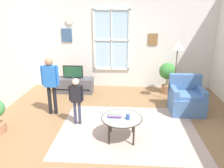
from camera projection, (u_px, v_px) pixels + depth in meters
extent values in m
cube|color=olive|center=(116.00, 136.00, 4.25)|extent=(6.24, 6.58, 0.02)
cube|color=silver|center=(121.00, 41.00, 6.67)|extent=(5.64, 0.12, 2.94)
cube|color=silver|center=(112.00, 40.00, 6.61)|extent=(1.06, 0.02, 1.80)
cube|color=white|center=(111.00, 9.00, 6.31)|extent=(1.12, 0.04, 0.06)
cube|color=white|center=(111.00, 69.00, 6.88)|extent=(1.12, 0.04, 0.06)
cube|color=white|center=(94.00, 40.00, 6.63)|extent=(0.06, 0.04, 1.80)
cube|color=white|center=(129.00, 40.00, 6.56)|extent=(0.06, 0.04, 1.80)
cube|color=white|center=(111.00, 40.00, 6.60)|extent=(0.03, 0.04, 1.80)
cube|color=white|center=(111.00, 40.00, 6.60)|extent=(1.06, 0.04, 0.03)
cube|color=#38567A|center=(67.00, 35.00, 6.64)|extent=(0.32, 0.03, 0.40)
cube|color=olive|center=(153.00, 39.00, 6.52)|extent=(0.28, 0.03, 0.34)
cylinder|color=silver|center=(70.00, 20.00, 6.48)|extent=(0.24, 0.04, 0.24)
cube|color=tan|center=(128.00, 129.00, 4.47)|extent=(2.80, 2.20, 0.01)
cube|color=#4C4C51|center=(74.00, 85.00, 6.50)|extent=(1.16, 0.44, 0.44)
cube|color=black|center=(72.00, 90.00, 6.30)|extent=(1.04, 0.02, 0.02)
cylinder|color=#4C4C4C|center=(73.00, 77.00, 6.42)|extent=(0.08, 0.08, 0.05)
cube|color=black|center=(73.00, 71.00, 6.36)|extent=(0.58, 0.05, 0.36)
cube|color=#1E4C33|center=(73.00, 72.00, 6.34)|extent=(0.54, 0.01, 0.32)
cube|color=#476B9E|center=(186.00, 104.00, 5.19)|extent=(0.76, 0.72, 0.42)
cube|color=#476B9E|center=(185.00, 83.00, 5.34)|extent=(0.76, 0.16, 0.45)
cube|color=#476B9E|center=(174.00, 92.00, 5.11)|extent=(0.12, 0.65, 0.20)
cube|color=#476B9E|center=(201.00, 92.00, 5.07)|extent=(0.12, 0.65, 0.20)
cube|color=#4D73AA|center=(188.00, 95.00, 5.07)|extent=(0.61, 0.50, 0.08)
cylinder|color=#99B2B7|center=(122.00, 118.00, 4.04)|extent=(0.75, 0.75, 0.02)
torus|color=#3F3328|center=(122.00, 118.00, 4.04)|extent=(0.77, 0.77, 0.02)
cylinder|color=#33281E|center=(111.00, 122.00, 4.33)|extent=(0.04, 0.04, 0.42)
cylinder|color=#33281E|center=(133.00, 123.00, 4.30)|extent=(0.04, 0.04, 0.42)
cylinder|color=#33281E|center=(109.00, 134.00, 3.91)|extent=(0.04, 0.04, 0.42)
cylinder|color=#33281E|center=(134.00, 135.00, 3.88)|extent=(0.04, 0.04, 0.42)
cube|color=slate|center=(115.00, 116.00, 4.09)|extent=(0.26, 0.14, 0.03)
cube|color=#A862BD|center=(115.00, 114.00, 4.08)|extent=(0.25, 0.19, 0.03)
cube|color=#80C87D|center=(115.00, 113.00, 4.07)|extent=(0.22, 0.15, 0.02)
cylinder|color=#334C8C|center=(128.00, 117.00, 3.96)|extent=(0.07, 0.07, 0.10)
cube|color=black|center=(119.00, 115.00, 4.12)|extent=(0.07, 0.15, 0.02)
cube|color=black|center=(119.00, 116.00, 4.08)|extent=(0.08, 0.15, 0.02)
cylinder|color=#333851|center=(75.00, 113.00, 4.62)|extent=(0.06, 0.06, 0.52)
cylinder|color=#333851|center=(80.00, 113.00, 4.62)|extent=(0.06, 0.06, 0.52)
cube|color=black|center=(76.00, 94.00, 4.48)|extent=(0.22, 0.12, 0.37)
sphere|color=beige|center=(76.00, 82.00, 4.40)|extent=(0.14, 0.14, 0.14)
cylinder|color=black|center=(70.00, 93.00, 4.46)|extent=(0.05, 0.05, 0.33)
cylinder|color=black|center=(82.00, 93.00, 4.44)|extent=(0.05, 0.05, 0.33)
cylinder|color=black|center=(50.00, 100.00, 5.07)|extent=(0.08, 0.08, 0.69)
cylinder|color=black|center=(55.00, 100.00, 5.07)|extent=(0.08, 0.08, 0.69)
cube|color=blue|center=(50.00, 76.00, 4.88)|extent=(0.30, 0.15, 0.49)
sphere|color=#A87A5B|center=(49.00, 62.00, 4.78)|extent=(0.19, 0.19, 0.19)
cylinder|color=blue|center=(42.00, 75.00, 4.87)|extent=(0.06, 0.06, 0.44)
cylinder|color=blue|center=(57.00, 75.00, 4.85)|extent=(0.06, 0.06, 0.44)
cylinder|color=#9E6B4C|center=(166.00, 89.00, 6.46)|extent=(0.28, 0.28, 0.24)
cylinder|color=#4C7238|center=(167.00, 82.00, 6.39)|extent=(0.02, 0.02, 0.19)
sphere|color=#3A8037|center=(168.00, 71.00, 6.29)|extent=(0.48, 0.48, 0.48)
cylinder|color=black|center=(173.00, 101.00, 5.87)|extent=(0.26, 0.26, 0.03)
cylinder|color=brown|center=(175.00, 76.00, 5.65)|extent=(0.03, 0.03, 1.43)
cone|color=beige|center=(178.00, 45.00, 5.39)|extent=(0.32, 0.32, 0.22)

